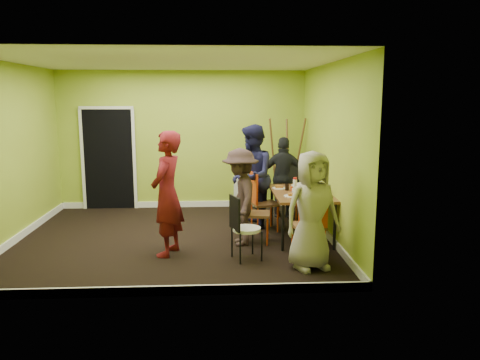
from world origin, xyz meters
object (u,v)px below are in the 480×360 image
object	(u,v)px
person_standing	(167,194)
chair_back_end	(288,181)
chair_bentwood	(242,225)
easel	(286,165)
chair_left_near	(251,208)
chair_left_far	(260,198)
chair_front_end	(310,220)
person_back_end	(284,177)
person_front_end	(312,211)
blue_bottle	(321,190)
person_left_near	(240,197)
thermos	(295,186)
orange_bottle	(291,189)
dining_table	(301,195)
person_left_far	(252,177)

from	to	relation	value
person_standing	chair_back_end	bearing A→B (deg)	150.03
chair_bentwood	easel	xyz separation A→B (m)	(1.06, 2.98, 0.41)
chair_left_near	chair_back_end	world-z (taller)	chair_back_end
chair_left_far	chair_front_end	distance (m)	1.64
easel	person_back_end	world-z (taller)	easel
chair_back_end	easel	size ratio (longest dim) A/B	0.54
chair_left_near	person_front_end	world-z (taller)	person_front_end
easel	person_standing	size ratio (longest dim) A/B	1.04
chair_back_end	person_back_end	size ratio (longest dim) A/B	0.66
chair_left_far	person_standing	xyz separation A→B (m)	(-1.45, -1.16, 0.33)
blue_bottle	person_left_near	bearing A→B (deg)	-179.14
chair_left_near	person_standing	size ratio (longest dim) A/B	0.55
chair_left_far	easel	size ratio (longest dim) A/B	0.54
chair_front_end	thermos	xyz separation A→B (m)	(-0.02, 1.17, 0.27)
chair_left_far	orange_bottle	size ratio (longest dim) A/B	13.34
chair_bentwood	orange_bottle	size ratio (longest dim) A/B	12.13
person_standing	person_left_near	size ratio (longest dim) A/B	1.20
chair_left_near	chair_back_end	size ratio (longest dim) A/B	0.97
dining_table	person_left_far	world-z (taller)	person_left_far
chair_left_far	chair_front_end	xyz separation A→B (m)	(0.55, -1.54, 0.01)
chair_front_end	easel	world-z (taller)	easel
easel	person_standing	bearing A→B (deg)	-128.21
chair_front_end	chair_bentwood	world-z (taller)	chair_front_end
chair_bentwood	person_left_far	world-z (taller)	person_left_far
person_left_near	person_back_end	size ratio (longest dim) A/B	0.98
dining_table	chair_back_end	world-z (taller)	chair_back_end
chair_left_near	easel	size ratio (longest dim) A/B	0.53
thermos	person_left_near	bearing A→B (deg)	-158.31
chair_bentwood	easel	bearing A→B (deg)	141.85
chair_back_end	easel	world-z (taller)	easel
dining_table	person_left_far	distance (m)	0.99
chair_front_end	chair_left_far	bearing A→B (deg)	103.89
chair_back_end	person_front_end	xyz separation A→B (m)	(-0.10, -2.67, 0.07)
dining_table	easel	distance (m)	1.96
chair_back_end	person_standing	xyz separation A→B (m)	(-2.06, -2.00, 0.18)
chair_front_end	person_standing	world-z (taller)	person_standing
chair_left_near	chair_front_end	xyz separation A→B (m)	(0.75, -0.90, 0.03)
chair_back_end	thermos	distance (m)	1.22
easel	chair_front_end	bearing A→B (deg)	-92.22
thermos	person_left_far	world-z (taller)	person_left_far
dining_table	chair_back_end	bearing A→B (deg)	90.76
chair_back_end	thermos	bearing A→B (deg)	97.53
blue_bottle	person_back_end	bearing A→B (deg)	101.68
person_left_far	person_left_near	xyz separation A→B (m)	(-0.25, -0.94, -0.15)
person_left_far	person_left_near	distance (m)	0.99
chair_bentwood	person_standing	size ratio (longest dim) A/B	0.51
dining_table	thermos	distance (m)	0.19
thermos	orange_bottle	world-z (taller)	thermos
dining_table	blue_bottle	world-z (taller)	blue_bottle
thermos	person_left_near	world-z (taller)	person_left_near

